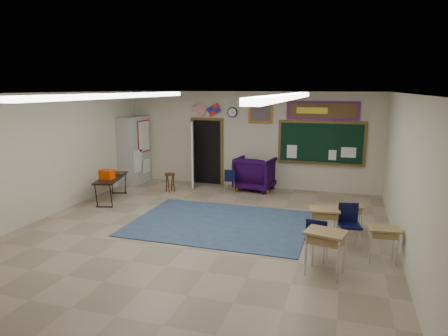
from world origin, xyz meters
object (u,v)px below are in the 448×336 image
(student_desk_front_left, at_px, (323,223))
(student_desk_front_right, at_px, (350,218))
(folding_table, at_px, (112,188))
(wooden_stool, at_px, (170,182))
(wingback_armchair, at_px, (255,173))

(student_desk_front_left, relative_size, student_desk_front_right, 1.12)
(student_desk_front_left, height_order, folding_table, folding_table)
(student_desk_front_left, bearing_deg, wooden_stool, 140.34)
(wooden_stool, bearing_deg, student_desk_front_left, -30.54)
(wingback_armchair, xyz_separation_m, student_desk_front_right, (2.79, -3.13, -0.16))
(folding_table, distance_m, wooden_stool, 1.77)
(student_desk_front_left, relative_size, folding_table, 0.42)
(student_desk_front_left, xyz_separation_m, folding_table, (-5.87, 1.44, -0.04))
(student_desk_front_right, xyz_separation_m, wooden_stool, (-5.19, 2.07, -0.06))
(wingback_armchair, distance_m, student_desk_front_right, 4.20)
(folding_table, bearing_deg, student_desk_front_right, -22.60)
(wingback_armchair, distance_m, folding_table, 4.30)
(student_desk_front_left, bearing_deg, folding_table, 157.06)
(wooden_stool, bearing_deg, wingback_armchair, 23.81)
(student_desk_front_left, height_order, student_desk_front_right, student_desk_front_left)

